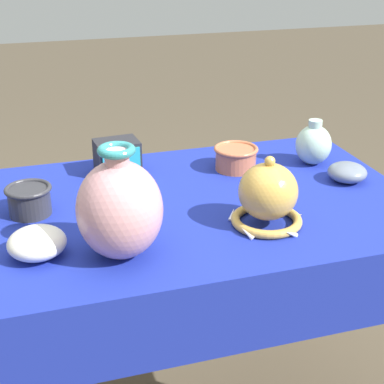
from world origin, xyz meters
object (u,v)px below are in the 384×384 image
vase_dome_bell (268,197)px  bowl_shallow_slate (346,172)px  mosaic_tile_box (117,157)px  vase_tall_bulbous (120,209)px  cup_wide_terracotta (236,157)px  bowl_shallow_ivory (37,243)px  jar_round_celadon (314,144)px  cup_wide_charcoal (29,199)px

vase_dome_bell → bowl_shallow_slate: (0.33, 0.18, -0.05)m
mosaic_tile_box → bowl_shallow_slate: mosaic_tile_box is taller
vase_tall_bulbous → cup_wide_terracotta: (0.42, 0.40, -0.08)m
vase_dome_bell → mosaic_tile_box: (-0.29, 0.43, -0.02)m
vase_tall_bulbous → bowl_shallow_ivory: size_ratio=1.98×
jar_round_celadon → bowl_shallow_ivory: 0.91m
bowl_shallow_slate → jar_round_celadon: (-0.03, 0.15, 0.04)m
cup_wide_terracotta → cup_wide_charcoal: (-0.61, -0.13, 0.00)m
cup_wide_terracotta → cup_wide_charcoal: bearing=-167.8°
vase_dome_bell → bowl_shallow_ivory: bearing=179.4°
vase_tall_bulbous → vase_dome_bell: 0.37m
vase_dome_bell → bowl_shallow_slate: 0.38m
vase_tall_bulbous → mosaic_tile_box: 0.49m
vase_tall_bulbous → bowl_shallow_slate: 0.74m
vase_dome_bell → cup_wide_terracotta: vase_dome_bell is taller
vase_tall_bulbous → bowl_shallow_ivory: (-0.18, 0.05, -0.08)m
vase_dome_bell → jar_round_celadon: (0.30, 0.33, -0.01)m
cup_wide_terracotta → bowl_shallow_ivory: bearing=-149.8°
cup_wide_terracotta → cup_wide_charcoal: 0.62m
vase_dome_bell → cup_wide_charcoal: bearing=157.8°
mosaic_tile_box → vase_dome_bell: bearing=-60.6°
mosaic_tile_box → cup_wide_charcoal: bearing=-146.1°
vase_tall_bulbous → cup_wide_charcoal: 0.33m
vase_tall_bulbous → vase_dome_bell: size_ratio=1.36×
bowl_shallow_slate → vase_dome_bell: bearing=-150.6°
mosaic_tile_box → bowl_shallow_ivory: size_ratio=1.01×
bowl_shallow_slate → cup_wide_terracotta: bearing=147.9°
cup_wide_terracotta → bowl_shallow_ivory: (-0.60, -0.35, -0.01)m
bowl_shallow_ivory → cup_wide_terracotta: bearing=30.2°
bowl_shallow_ivory → cup_wide_charcoal: bearing=91.3°
cup_wide_terracotta → jar_round_celadon: 0.25m
cup_wide_charcoal → vase_dome_bell: bearing=-22.2°
vase_tall_bulbous → bowl_shallow_ivory: vase_tall_bulbous is taller
jar_round_celadon → bowl_shallow_ivory: jar_round_celadon is taller
vase_dome_bell → bowl_shallow_ivory: 0.55m
bowl_shallow_slate → cup_wide_charcoal: 0.88m
vase_tall_bulbous → mosaic_tile_box: (0.08, 0.48, -0.06)m
vase_dome_bell → jar_round_celadon: vase_dome_bell is taller
mosaic_tile_box → jar_round_celadon: size_ratio=0.95×
bowl_shallow_slate → jar_round_celadon: bearing=102.1°
mosaic_tile_box → cup_wide_charcoal: 0.34m
vase_tall_bulbous → cup_wide_terracotta: size_ratio=1.93×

